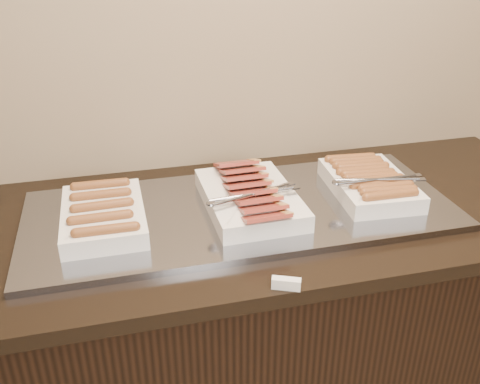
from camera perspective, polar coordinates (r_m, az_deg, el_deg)
The scene contains 6 objects.
counter at distance 1.78m, azimuth 0.04°, elevation -14.97°, with size 2.06×0.76×0.90m.
warming_tray at distance 1.52m, azimuth 0.14°, elevation -2.00°, with size 1.20×0.50×0.02m, color gray.
dish_left at distance 1.46m, azimuth -14.38°, elevation -2.37°, with size 0.21×0.32×0.07m.
dish_center at distance 1.50m, azimuth 1.06°, elevation -0.51°, with size 0.27×0.39×0.09m.
dish_right at distance 1.62m, azimuth 13.69°, elevation 1.04°, with size 0.27×0.34×0.08m.
label_holder at distance 1.23m, azimuth 4.95°, elevation -9.70°, with size 0.07×0.02×0.03m, color white.
Camera 1 is at (-0.33, 0.84, 1.65)m, focal length 40.00 mm.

